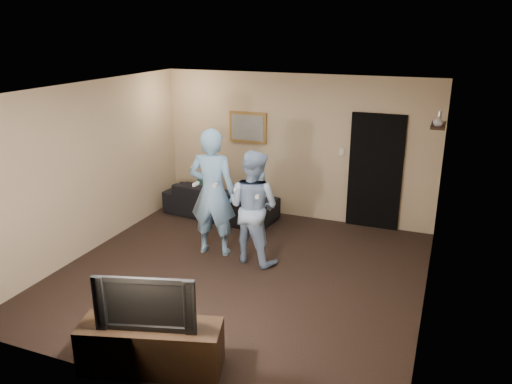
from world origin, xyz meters
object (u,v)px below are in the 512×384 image
at_px(tv_console, 151,347).
at_px(television, 148,300).
at_px(sofa, 220,201).
at_px(wii_player_left, 213,192).
at_px(wii_player_right, 253,207).

bearing_deg(tv_console, television, 0.00).
height_order(sofa, wii_player_left, wii_player_left).
height_order(sofa, television, television).
height_order(tv_console, television, television).
distance_m(tv_console, television, 0.55).
xyz_separation_m(television, wii_player_left, (-0.64, 2.75, 0.18)).
xyz_separation_m(sofa, television, (1.22, -4.19, 0.49)).
distance_m(television, wii_player_left, 2.83).
bearing_deg(wii_player_right, sofa, 130.31).
height_order(sofa, tv_console, sofa).
xyz_separation_m(sofa, tv_console, (1.22, -4.19, -0.05)).
height_order(wii_player_left, wii_player_right, wii_player_left).
xyz_separation_m(television, wii_player_right, (0.03, 2.72, 0.05)).
bearing_deg(sofa, wii_player_right, 137.10).
bearing_deg(wii_player_left, sofa, 111.82).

